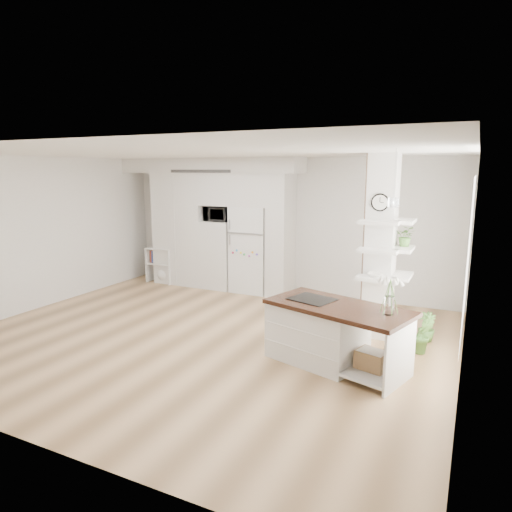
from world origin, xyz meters
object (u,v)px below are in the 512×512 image
Objects in this scene: refrigerator at (252,249)px; bookshelf at (163,267)px; kitchen_island at (325,331)px; floor_plant_a at (423,335)px.

refrigerator reaches higher than bookshelf.
floor_plant_a is at bearing 53.98° from kitchen_island.
bookshelf is (-2.12, -0.18, -0.54)m from refrigerator.
refrigerator is 3.70m from kitchen_island.
kitchen_island is at bearing -49.04° from refrigerator.
kitchen_island is 2.52× the size of bookshelf.
refrigerator reaches higher than kitchen_island.
bookshelf is at bearing -175.03° from refrigerator.
refrigerator is at bearing 6.07° from bookshelf.
refrigerator is 2.26× the size of bookshelf.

